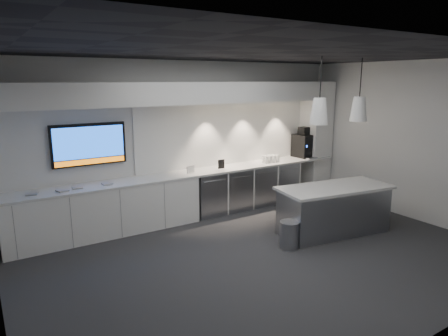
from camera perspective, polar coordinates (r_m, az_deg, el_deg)
floor at (r=6.29m, az=5.68°, el=-12.40°), size 7.00×7.00×0.00m
ceiling at (r=5.72m, az=6.35°, el=16.04°), size 7.00×7.00×0.00m
wall_back at (r=7.90m, az=-5.29°, el=4.15°), size 7.00×0.00×7.00m
wall_front at (r=4.21m, az=27.57°, el=-4.66°), size 7.00×0.00×7.00m
wall_right at (r=8.42m, az=25.11°, el=3.53°), size 0.00×7.00×7.00m
back_counter at (r=7.74m, az=-4.10°, el=-0.69°), size 6.80×0.65×0.04m
left_base_cabinets at (r=7.23m, az=-16.42°, el=-5.83°), size 3.30×0.63×0.86m
fridge_unit_a at (r=7.97m, az=-2.47°, el=-3.66°), size 0.60×0.61×0.85m
fridge_unit_b at (r=8.29m, az=1.32°, el=-3.01°), size 0.60×0.61×0.85m
fridge_unit_c at (r=8.64m, az=4.80°, el=-2.41°), size 0.60×0.61×0.85m
fridge_unit_d at (r=9.02m, az=8.00°, el=-1.84°), size 0.60×0.61×0.85m
backsplash at (r=8.49m, az=2.02°, el=5.11°), size 4.60×0.03×1.30m
soffit at (r=7.56m, az=-4.38°, el=10.64°), size 6.90×0.60×0.40m
column at (r=9.58m, az=12.93°, el=4.14°), size 0.55×0.55×2.60m
wall_tv at (r=7.19m, az=-18.72°, el=3.20°), size 1.25×0.07×0.72m
island at (r=7.26m, az=15.37°, el=-5.73°), size 2.08×1.14×0.84m
bin at (r=6.55m, az=9.30°, el=-9.39°), size 0.37×0.37×0.44m
coffee_machine at (r=9.34m, az=11.29°, el=3.28°), size 0.41×0.57×0.69m
sign_black at (r=7.98m, az=-0.40°, el=0.57°), size 0.14×0.02×0.18m
sign_white at (r=7.62m, az=-4.79°, el=-0.21°), size 0.18×0.06×0.14m
cup_cluster at (r=8.65m, az=6.70°, el=1.33°), size 0.38×0.18×0.15m
tray_a at (r=6.86m, az=-25.77°, el=-3.36°), size 0.20×0.20×0.02m
tray_b at (r=6.87m, az=-22.09°, el=-3.01°), size 0.20×0.20×0.02m
tray_c at (r=6.98m, az=-20.21°, el=-2.62°), size 0.17×0.17×0.02m
tray_d at (r=7.07m, az=-16.37°, el=-2.16°), size 0.17×0.17×0.02m
pendant_left at (r=6.59m, az=13.44°, el=7.92°), size 0.29×0.29×1.12m
pendant_right at (r=7.29m, az=18.69°, el=8.02°), size 0.29×0.29×1.12m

